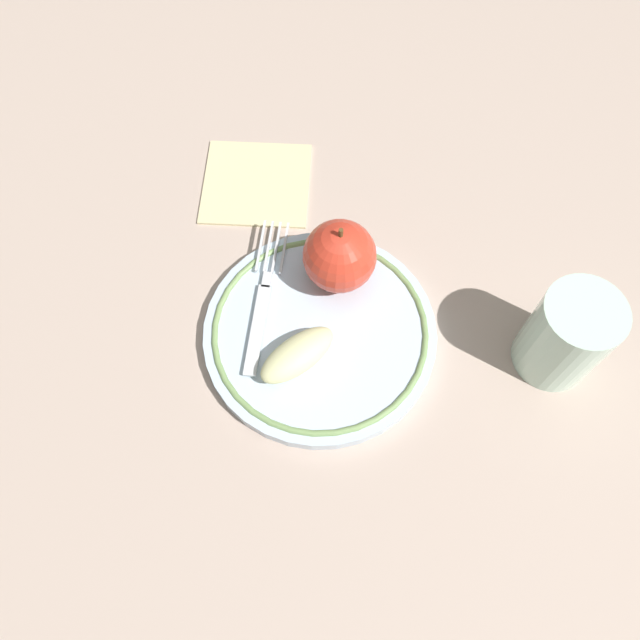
{
  "coord_description": "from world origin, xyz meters",
  "views": [
    {
      "loc": [
        0.25,
        -0.02,
        0.55
      ],
      "look_at": [
        0.01,
        0.01,
        0.04
      ],
      "focal_mm": 35.0,
      "sensor_mm": 36.0,
      "label": 1
    }
  ],
  "objects_px": {
    "apple_red_whole": "(340,256)",
    "drinking_glass": "(567,336)",
    "plate": "(320,333)",
    "fork": "(263,300)",
    "apple_slice_front": "(297,355)",
    "napkin_folded": "(256,182)"
  },
  "relations": [
    {
      "from": "apple_red_whole",
      "to": "napkin_folded",
      "type": "bearing_deg",
      "value": -152.49
    },
    {
      "from": "apple_red_whole",
      "to": "drinking_glass",
      "type": "xyz_separation_m",
      "value": [
        0.11,
        0.19,
        -0.0
      ]
    },
    {
      "from": "plate",
      "to": "fork",
      "type": "relative_size",
      "value": 1.3
    },
    {
      "from": "apple_slice_front",
      "to": "drinking_glass",
      "type": "relative_size",
      "value": 0.8
    },
    {
      "from": "drinking_glass",
      "to": "apple_red_whole",
      "type": "bearing_deg",
      "value": -119.57
    },
    {
      "from": "plate",
      "to": "apple_red_whole",
      "type": "relative_size",
      "value": 2.83
    },
    {
      "from": "drinking_glass",
      "to": "apple_slice_front",
      "type": "bearing_deg",
      "value": -95.22
    },
    {
      "from": "plate",
      "to": "drinking_glass",
      "type": "bearing_deg",
      "value": 76.8
    },
    {
      "from": "apple_red_whole",
      "to": "apple_slice_front",
      "type": "distance_m",
      "value": 0.1
    },
    {
      "from": "apple_red_whole",
      "to": "napkin_folded",
      "type": "xyz_separation_m",
      "value": [
        -0.14,
        -0.07,
        -0.05
      ]
    },
    {
      "from": "fork",
      "to": "apple_red_whole",
      "type": "bearing_deg",
      "value": -62.12
    },
    {
      "from": "plate",
      "to": "drinking_glass",
      "type": "distance_m",
      "value": 0.22
    },
    {
      "from": "apple_red_whole",
      "to": "apple_slice_front",
      "type": "bearing_deg",
      "value": -30.93
    },
    {
      "from": "drinking_glass",
      "to": "plate",
      "type": "bearing_deg",
      "value": -103.2
    },
    {
      "from": "plate",
      "to": "napkin_folded",
      "type": "xyz_separation_m",
      "value": [
        -0.19,
        -0.04,
        -0.01
      ]
    },
    {
      "from": "plate",
      "to": "fork",
      "type": "distance_m",
      "value": 0.06
    },
    {
      "from": "apple_slice_front",
      "to": "fork",
      "type": "distance_m",
      "value": 0.07
    },
    {
      "from": "drinking_glass",
      "to": "napkin_folded",
      "type": "distance_m",
      "value": 0.36
    },
    {
      "from": "fork",
      "to": "napkin_folded",
      "type": "distance_m",
      "value": 0.15
    },
    {
      "from": "apple_red_whole",
      "to": "napkin_folded",
      "type": "distance_m",
      "value": 0.16
    },
    {
      "from": "drinking_glass",
      "to": "fork",
      "type": "bearing_deg",
      "value": -108.43
    },
    {
      "from": "fork",
      "to": "drinking_glass",
      "type": "height_order",
      "value": "drinking_glass"
    }
  ]
}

